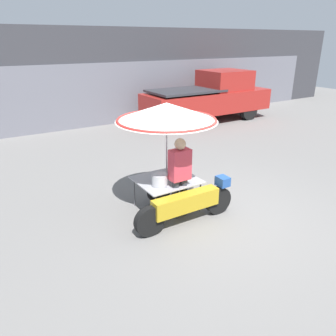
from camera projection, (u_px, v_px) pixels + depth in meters
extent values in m
plane|color=slate|center=(208.00, 213.00, 6.37)|extent=(36.00, 36.00, 0.00)
cube|color=#38383D|center=(70.00, 77.00, 12.67)|extent=(28.00, 2.00, 3.60)
cube|color=slate|center=(80.00, 97.00, 12.08)|extent=(23.80, 0.06, 2.34)
cylinder|color=black|center=(218.00, 200.00, 6.28)|extent=(0.54, 0.14, 0.54)
cylinder|color=black|center=(149.00, 221.00, 5.55)|extent=(0.54, 0.14, 0.54)
cube|color=#B7931E|center=(186.00, 202.00, 5.86)|extent=(1.32, 0.24, 0.32)
cube|color=#234C93|center=(223.00, 181.00, 6.18)|extent=(0.20, 0.24, 0.18)
cylinder|color=black|center=(159.00, 192.00, 6.70)|extent=(0.48, 0.14, 0.48)
cylinder|color=#515156|center=(200.00, 197.00, 6.32)|extent=(0.03, 0.03, 0.61)
cylinder|color=#515156|center=(176.00, 182.00, 7.02)|extent=(0.03, 0.03, 0.61)
cylinder|color=#515156|center=(156.00, 210.00, 5.84)|extent=(0.03, 0.03, 0.61)
cylinder|color=#515156|center=(134.00, 192.00, 6.54)|extent=(0.03, 0.03, 0.61)
cube|color=#9E9EA3|center=(167.00, 180.00, 6.31)|extent=(1.15, 1.03, 0.02)
cylinder|color=#B2B2B7|center=(167.00, 151.00, 6.10)|extent=(0.03, 0.03, 1.15)
cone|color=white|center=(167.00, 112.00, 5.83)|extent=(1.86, 1.86, 0.33)
torus|color=red|center=(167.00, 120.00, 5.88)|extent=(1.81, 1.81, 0.05)
cylinder|color=#B7B7BC|center=(160.00, 180.00, 6.00)|extent=(0.30, 0.30, 0.23)
cylinder|color=#B7B7BC|center=(180.00, 175.00, 6.25)|extent=(0.28, 0.28, 0.21)
cylinder|color=#939399|center=(159.00, 175.00, 6.43)|extent=(0.26, 0.26, 0.06)
cylinder|color=red|center=(173.00, 167.00, 6.65)|extent=(0.21, 0.21, 0.20)
cylinder|color=#2D2D33|center=(175.00, 199.00, 6.09)|extent=(0.14, 0.14, 0.76)
cylinder|color=#2D2D33|center=(183.00, 197.00, 6.17)|extent=(0.14, 0.14, 0.76)
cube|color=#C13847|center=(180.00, 165.00, 5.89)|extent=(0.38, 0.22, 0.57)
sphere|color=tan|center=(180.00, 144.00, 5.74)|extent=(0.21, 0.21, 0.21)
cylinder|color=black|center=(249.00, 110.00, 13.64)|extent=(0.78, 0.24, 0.78)
cylinder|color=black|center=(225.00, 105.00, 14.85)|extent=(0.78, 0.24, 0.78)
cylinder|color=black|center=(185.00, 120.00, 12.07)|extent=(0.78, 0.24, 0.78)
cylinder|color=black|center=(164.00, 112.00, 13.28)|extent=(0.78, 0.24, 0.78)
cube|color=#A3231E|center=(207.00, 101.00, 13.31)|extent=(5.38, 1.78, 0.82)
cube|color=#A3231E|center=(225.00, 80.00, 13.44)|extent=(1.83, 1.64, 0.78)
cube|color=#2D2D33|center=(186.00, 91.00, 12.60)|extent=(2.80, 1.71, 0.08)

